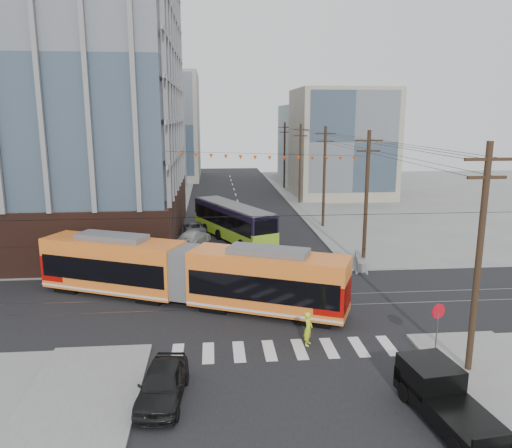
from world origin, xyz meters
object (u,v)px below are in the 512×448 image
at_px(streetcar, 187,273).
at_px(black_sedan, 162,384).
at_px(city_bus, 233,222).
at_px(pickup_truck, 451,403).

bearing_deg(streetcar, black_sedan, -68.78).
relative_size(city_bus, black_sedan, 2.72).
xyz_separation_m(streetcar, black_sedan, (-0.53, -11.59, -1.23)).
bearing_deg(black_sedan, city_bus, 86.64).
bearing_deg(pickup_truck, streetcar, 120.52).
bearing_deg(streetcar, city_bus, 101.29).
xyz_separation_m(streetcar, pickup_truck, (11.02, -14.35, -1.07)).
relative_size(streetcar, black_sedan, 4.49).
height_order(streetcar, black_sedan, streetcar).
bearing_deg(city_bus, black_sedan, -123.42).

